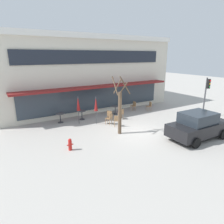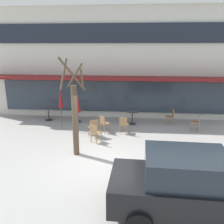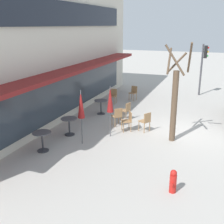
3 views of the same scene
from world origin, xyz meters
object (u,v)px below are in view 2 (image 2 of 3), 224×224
(cafe_chair_0, at_px, (104,123))
(cafe_chair_1, at_px, (95,132))
(patio_umbrella_cream_folded, at_px, (78,102))
(cafe_chair_2, at_px, (171,116))
(patio_umbrella_green_folded, at_px, (61,98))
(cafe_table_streetside, at_px, (77,114))
(cafe_chair_4, at_px, (94,126))
(street_tree, at_px, (75,114))
(cafe_table_by_tree, at_px, (132,116))
(cafe_chair_3, at_px, (124,124))
(cafe_chair_5, at_px, (197,121))
(parked_sedan, at_px, (189,185))
(cafe_table_near_wall, at_px, (48,112))

(cafe_chair_0, distance_m, cafe_chair_1, 1.44)
(patio_umbrella_cream_folded, height_order, cafe_chair_2, patio_umbrella_cream_folded)
(patio_umbrella_green_folded, bearing_deg, patio_umbrella_cream_folded, -34.95)
(cafe_table_streetside, height_order, patio_umbrella_green_folded, patio_umbrella_green_folded)
(cafe_chair_4, relative_size, street_tree, 0.22)
(cafe_table_by_tree, distance_m, cafe_chair_4, 2.83)
(cafe_table_streetside, relative_size, patio_umbrella_green_folded, 0.35)
(patio_umbrella_green_folded, height_order, cafe_chair_3, patio_umbrella_green_folded)
(street_tree, bearing_deg, cafe_chair_5, 30.33)
(cafe_table_by_tree, xyz_separation_m, patio_umbrella_cream_folded, (-2.78, -1.59, 1.11))
(cafe_chair_3, distance_m, parked_sedan, 6.25)
(cafe_chair_3, bearing_deg, patio_umbrella_cream_folded, -179.30)
(cafe_table_streetside, height_order, cafe_chair_2, cafe_chair_2)
(patio_umbrella_cream_folded, distance_m, cafe_chair_4, 1.50)
(cafe_table_streetside, bearing_deg, cafe_chair_3, -30.99)
(cafe_table_near_wall, distance_m, street_tree, 5.36)
(cafe_chair_4, xyz_separation_m, parked_sedan, (3.41, -5.38, 0.35))
(cafe_table_by_tree, height_order, patio_umbrella_cream_folded, patio_umbrella_cream_folded)
(cafe_chair_2, bearing_deg, cafe_chair_5, -37.29)
(cafe_table_streetside, bearing_deg, cafe_chair_1, -62.87)
(patio_umbrella_green_folded, bearing_deg, cafe_chair_3, -12.26)
(cafe_table_by_tree, xyz_separation_m, street_tree, (-2.29, -4.15, 1.23))
(cafe_chair_2, xyz_separation_m, parked_sedan, (-0.69, -7.60, 0.35))
(cafe_chair_0, bearing_deg, parked_sedan, -63.76)
(cafe_table_by_tree, distance_m, cafe_chair_3, 1.61)
(cafe_chair_5, xyz_separation_m, street_tree, (-5.70, -3.34, 1.22))
(cafe_table_near_wall, xyz_separation_m, cafe_table_by_tree, (5.04, -0.29, 0.00))
(patio_umbrella_green_folded, height_order, cafe_chair_0, patio_umbrella_green_folded)
(cafe_chair_4, height_order, street_tree, street_tree)
(cafe_table_by_tree, bearing_deg, cafe_chair_0, -135.20)
(patio_umbrella_cream_folded, bearing_deg, patio_umbrella_green_folded, 145.05)
(cafe_chair_2, relative_size, cafe_chair_5, 1.00)
(patio_umbrella_green_folded, relative_size, parked_sedan, 0.52)
(cafe_chair_0, relative_size, cafe_chair_1, 1.00)
(cafe_table_by_tree, relative_size, cafe_chair_2, 0.85)
(cafe_table_streetside, relative_size, cafe_chair_5, 0.85)
(cafe_table_streetside, relative_size, patio_umbrella_cream_folded, 0.35)
(cafe_chair_1, bearing_deg, cafe_table_near_wall, 136.65)
(patio_umbrella_green_folded, distance_m, street_tree, 3.71)
(cafe_table_by_tree, relative_size, cafe_chair_1, 0.85)
(cafe_chair_0, xyz_separation_m, cafe_chair_1, (-0.25, -1.42, 0.00))
(patio_umbrella_green_folded, xyz_separation_m, parked_sedan, (5.41, -6.68, -0.75))
(cafe_chair_2, bearing_deg, patio_umbrella_cream_folded, -161.17)
(cafe_chair_2, bearing_deg, cafe_chair_3, -147.57)
(cafe_chair_2, bearing_deg, cafe_table_by_tree, -177.06)
(cafe_table_by_tree, bearing_deg, cafe_chair_4, -132.00)
(street_tree, bearing_deg, patio_umbrella_cream_folded, 100.75)
(cafe_table_by_tree, relative_size, cafe_chair_5, 0.85)
(patio_umbrella_green_folded, height_order, cafe_chair_2, patio_umbrella_green_folded)
(cafe_table_streetside, distance_m, cafe_chair_1, 3.37)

